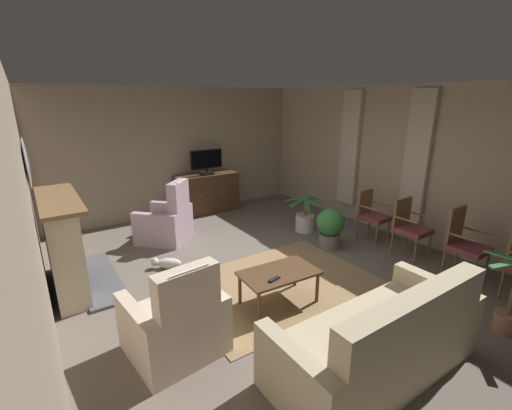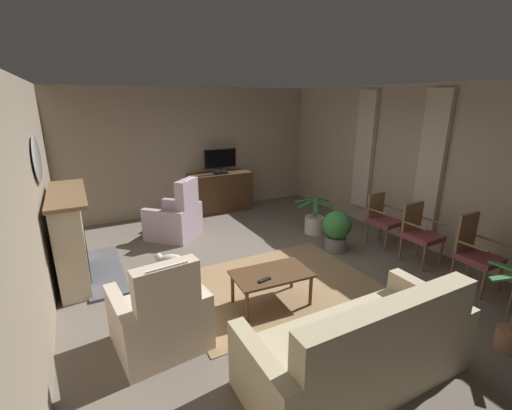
% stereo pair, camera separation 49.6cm
% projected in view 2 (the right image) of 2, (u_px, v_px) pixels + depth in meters
% --- Properties ---
extents(ground_plane, '(6.31, 7.55, 0.04)m').
position_uv_depth(ground_plane, '(272.00, 274.00, 5.20)').
color(ground_plane, '#665B51').
extents(wall_back, '(6.31, 0.10, 2.75)m').
position_uv_depth(wall_back, '(194.00, 151.00, 7.77)').
color(wall_back, gray).
rests_on(wall_back, ground_plane).
extents(wall_left, '(0.10, 7.55, 2.75)m').
position_uv_depth(wall_left, '(27.00, 215.00, 3.50)').
color(wall_left, gray).
rests_on(wall_left, ground_plane).
extents(wall_right_with_window, '(0.10, 7.55, 2.75)m').
position_uv_depth(wall_right_with_window, '(415.00, 166.00, 6.09)').
color(wall_right_with_window, gray).
rests_on(wall_right_with_window, ground_plane).
extents(curtain_panel_near, '(0.10, 0.44, 2.31)m').
position_uv_depth(curtain_panel_near, '(432.00, 162.00, 5.67)').
color(curtain_panel_near, '#B2A393').
extents(curtain_panel_far, '(0.10, 0.44, 2.31)m').
position_uv_depth(curtain_panel_far, '(365.00, 150.00, 6.94)').
color(curtain_panel_far, '#B2A393').
extents(rug_central, '(2.64, 1.92, 0.01)m').
position_uv_depth(rug_central, '(275.00, 284.00, 4.85)').
color(rug_central, '#8E704C').
rests_on(rug_central, ground_plane).
extents(fireplace, '(0.82, 1.70, 1.29)m').
position_uv_depth(fireplace, '(72.00, 239.00, 4.88)').
color(fireplace, '#4C4C51').
rests_on(fireplace, ground_plane).
extents(wall_mirror_oval, '(0.06, 0.96, 0.61)m').
position_uv_depth(wall_mirror_oval, '(37.00, 159.00, 4.43)').
color(wall_mirror_oval, '#B2B7BF').
extents(tv_cabinet, '(1.43, 0.53, 0.89)m').
position_uv_depth(tv_cabinet, '(221.00, 193.00, 7.97)').
color(tv_cabinet, black).
rests_on(tv_cabinet, ground_plane).
extents(television, '(0.74, 0.20, 0.56)m').
position_uv_depth(television, '(220.00, 161.00, 7.70)').
color(television, black).
rests_on(television, tv_cabinet).
extents(coffee_table, '(1.00, 0.62, 0.44)m').
position_uv_depth(coffee_table, '(271.00, 276.00, 4.29)').
color(coffee_table, '#4C331E').
rests_on(coffee_table, ground_plane).
extents(tv_remote, '(0.18, 0.08, 0.02)m').
position_uv_depth(tv_remote, '(265.00, 280.00, 4.08)').
color(tv_remote, black).
rests_on(tv_remote, coffee_table).
extents(sofa_floral, '(2.12, 0.93, 0.99)m').
position_uv_depth(sofa_floral, '(359.00, 351.00, 3.11)').
color(sofa_floral, tan).
rests_on(sofa_floral, ground_plane).
extents(armchair_beside_cabinet, '(0.96, 0.93, 1.08)m').
position_uv_depth(armchair_beside_cabinet, '(161.00, 318.00, 3.57)').
color(armchair_beside_cabinet, '#C6B29E').
rests_on(armchair_beside_cabinet, ground_plane).
extents(armchair_by_fireplace, '(1.16, 1.16, 1.14)m').
position_uv_depth(armchair_by_fireplace, '(176.00, 219.00, 6.47)').
color(armchair_by_fireplace, '#AD93A3').
rests_on(armchair_by_fireplace, ground_plane).
extents(side_chair_nearest_door, '(0.47, 0.49, 1.02)m').
position_uv_depth(side_chair_nearest_door, '(475.00, 251.00, 4.68)').
color(side_chair_nearest_door, brown).
rests_on(side_chair_nearest_door, ground_plane).
extents(side_chair_beside_plant, '(0.48, 0.49, 0.94)m').
position_uv_depth(side_chair_beside_plant, '(420.00, 232.00, 5.41)').
color(side_chair_beside_plant, brown).
rests_on(side_chair_beside_plant, ground_plane).
extents(side_chair_tucked_against_wall, '(0.47, 0.50, 0.92)m').
position_uv_depth(side_chair_tucked_against_wall, '(382.00, 218.00, 6.05)').
color(side_chair_tucked_against_wall, brown).
rests_on(side_chair_tucked_against_wall, ground_plane).
extents(potted_plant_on_hearth_side, '(0.48, 0.48, 0.71)m').
position_uv_depth(potted_plant_on_hearth_side, '(337.00, 229.00, 5.84)').
color(potted_plant_on_hearth_side, slate).
rests_on(potted_plant_on_hearth_side, ground_plane).
extents(potted_plant_leafy_by_curtain, '(0.82, 0.82, 0.71)m').
position_uv_depth(potted_plant_leafy_by_curtain, '(314.00, 223.00, 6.68)').
color(potted_plant_leafy_by_curtain, beige).
rests_on(potted_plant_leafy_by_curtain, ground_plane).
extents(cat, '(0.56, 0.46, 0.19)m').
position_uv_depth(cat, '(170.00, 259.00, 5.43)').
color(cat, beige).
rests_on(cat, ground_plane).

